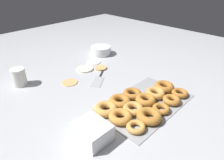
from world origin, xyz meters
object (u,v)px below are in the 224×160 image
object	(u,v)px
paper_cup	(19,77)
container_stack	(92,132)
pancake_1	(85,69)
donut_tray	(142,103)
pancake_2	(101,68)
pancake_3	(94,62)
batter_bowl	(101,50)
pancake_0	(70,82)
spatula	(99,79)

from	to	relation	value
paper_cup	container_stack	bearing A→B (deg)	-88.61
pancake_1	donut_tray	size ratio (longest dim) A/B	0.23
pancake_2	pancake_3	bearing A→B (deg)	73.29
batter_bowl	container_stack	world-z (taller)	container_stack
pancake_0	pancake_3	distance (m)	0.33
pancake_1	batter_bowl	bearing A→B (deg)	25.53
pancake_1	pancake_3	distance (m)	0.13
pancake_0	spatula	bearing A→B (deg)	-32.45
pancake_3	spatula	distance (m)	0.27
pancake_3	donut_tray	distance (m)	0.63
spatula	container_stack	bearing A→B (deg)	10.16
paper_cup	spatula	world-z (taller)	paper_cup
spatula	pancake_1	bearing A→B (deg)	-133.75
pancake_2	spatula	xyz separation A→B (m)	(-0.12, -0.11, -0.00)
paper_cup	batter_bowl	bearing A→B (deg)	1.31
pancake_2	paper_cup	xyz separation A→B (m)	(-0.50, 0.19, 0.05)
pancake_3	spatula	size ratio (longest dim) A/B	0.40
donut_tray	batter_bowl	xyz separation A→B (m)	(0.34, 0.68, 0.01)
spatula	batter_bowl	bearing A→B (deg)	-169.19
pancake_0	pancake_3	bearing A→B (deg)	22.31
pancake_3	donut_tray	bearing A→B (deg)	-107.30
container_stack	pancake_1	bearing A→B (deg)	53.75
pancake_2	pancake_3	world-z (taller)	pancake_2
pancake_1	batter_bowl	distance (m)	0.31
pancake_0	batter_bowl	xyz separation A→B (m)	(0.46, 0.21, 0.03)
pancake_2	container_stack	distance (m)	0.67
container_stack	spatula	world-z (taller)	container_stack
pancake_0	donut_tray	bearing A→B (deg)	-75.52
pancake_0	pancake_2	world-z (taller)	pancake_2
pancake_1	pancake_2	xyz separation A→B (m)	(0.09, -0.07, 0.00)
batter_bowl	paper_cup	world-z (taller)	paper_cup
pancake_3	batter_bowl	bearing A→B (deg)	28.55
pancake_3	donut_tray	world-z (taller)	donut_tray
paper_cup	spatula	size ratio (longest dim) A/B	0.41
pancake_3	paper_cup	distance (m)	0.54
pancake_0	batter_bowl	bearing A→B (deg)	24.47
pancake_2	batter_bowl	distance (m)	0.28
pancake_0	container_stack	size ratio (longest dim) A/B	0.67
pancake_2	paper_cup	distance (m)	0.53
pancake_0	spatula	xyz separation A→B (m)	(0.16, -0.10, -0.00)
pancake_0	pancake_1	bearing A→B (deg)	22.85
container_stack	paper_cup	xyz separation A→B (m)	(-0.02, 0.65, 0.02)
batter_bowl	container_stack	bearing A→B (deg)	-135.07
donut_tray	paper_cup	distance (m)	0.75
donut_tray	batter_bowl	size ratio (longest dim) A/B	3.04
pancake_0	pancake_3	size ratio (longest dim) A/B	0.92
pancake_2	paper_cup	size ratio (longest dim) A/B	0.75
pancake_0	pancake_3	xyz separation A→B (m)	(0.31, 0.13, 0.00)
pancake_0	paper_cup	world-z (taller)	paper_cup
pancake_0	container_stack	distance (m)	0.51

